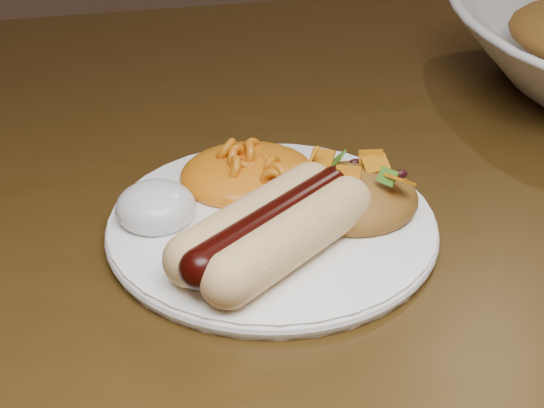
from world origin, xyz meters
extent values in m
cube|color=black|center=(0.00, 0.00, 0.73)|extent=(1.60, 0.90, 0.04)
cylinder|color=white|center=(0.00, -0.04, 0.76)|extent=(0.22, 0.22, 0.01)
cylinder|color=#EBD875|center=(-0.01, -0.09, 0.78)|extent=(0.10, 0.09, 0.03)
cylinder|color=#EBD875|center=(-0.01, -0.06, 0.78)|extent=(0.10, 0.09, 0.03)
cylinder|color=#370402|center=(-0.01, -0.07, 0.78)|extent=(0.11, 0.09, 0.02)
ellipsoid|color=orange|center=(0.00, 0.02, 0.78)|extent=(0.11, 0.11, 0.04)
ellipsoid|color=silver|center=(-0.07, -0.02, 0.78)|extent=(0.06, 0.06, 0.03)
ellipsoid|color=#A83720|center=(0.05, -0.03, 0.77)|extent=(0.08, 0.08, 0.03)
camera|label=1|loc=(-0.09, -0.43, 1.02)|focal=50.00mm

